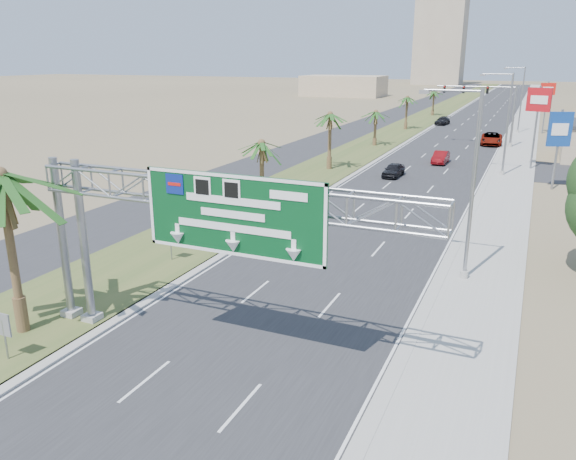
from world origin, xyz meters
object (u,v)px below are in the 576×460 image
at_px(car_far, 442,121).
at_px(signal_mast, 497,110).
at_px(pole_sign_blue, 560,132).
at_px(palm_near, 0,176).
at_px(car_left_lane, 393,170).
at_px(pole_sign_red_far, 547,93).
at_px(car_right_lane, 491,139).
at_px(car_mid_lane, 441,157).
at_px(pole_sign_red_near, 539,104).
at_px(sign_gantry, 202,207).

bearing_deg(car_far, signal_mast, -59.22).
relative_size(car_far, pole_sign_blue, 0.64).
bearing_deg(palm_near, car_left_lane, 80.13).
relative_size(palm_near, pole_sign_red_far, 1.06).
xyz_separation_m(palm_near, car_right_lane, (13.93, 65.37, -6.12)).
distance_m(palm_near, car_mid_lane, 49.84).
height_order(car_right_lane, pole_sign_red_near, pole_sign_red_near).
bearing_deg(palm_near, pole_sign_blue, 61.68).
bearing_deg(car_mid_lane, car_left_lane, -107.69).
bearing_deg(pole_sign_blue, pole_sign_red_near, 101.90).
height_order(car_right_lane, car_far, car_right_lane).
height_order(car_mid_lane, pole_sign_red_near, pole_sign_red_near).
xyz_separation_m(palm_near, signal_mast, (14.37, 63.97, -2.08)).
bearing_deg(car_left_lane, car_mid_lane, 73.98).
relative_size(car_mid_lane, pole_sign_red_far, 0.53).
distance_m(signal_mast, car_far, 25.41).
height_order(car_right_lane, pole_sign_red_far, pole_sign_red_far).
bearing_deg(pole_sign_red_far, sign_gantry, -98.65).
bearing_deg(pole_sign_blue, car_right_lane, 105.69).
distance_m(signal_mast, car_left_lane, 26.34).
bearing_deg(car_left_lane, car_right_lane, 77.09).
xyz_separation_m(car_left_lane, car_mid_lane, (3.09, 9.35, 0.01)).
height_order(car_left_lane, car_far, car_left_lane).
xyz_separation_m(car_mid_lane, car_right_lane, (4.03, 16.92, 0.13)).
bearing_deg(palm_near, signal_mast, 77.34).
bearing_deg(pole_sign_red_far, signal_mast, -108.61).
distance_m(car_left_lane, car_far, 47.79).
height_order(sign_gantry, pole_sign_blue, sign_gantry).
distance_m(pole_sign_blue, pole_sign_red_far, 42.01).
relative_size(car_left_lane, car_right_lane, 0.67).
xyz_separation_m(sign_gantry, car_far, (-4.09, 84.88, -5.40)).
bearing_deg(palm_near, car_right_lane, 77.97).
bearing_deg(car_right_lane, palm_near, -105.47).
bearing_deg(car_far, car_right_lane, -58.81).
bearing_deg(sign_gantry, car_mid_lane, 87.84).
bearing_deg(signal_mast, pole_sign_red_near, -72.19).
bearing_deg(pole_sign_red_far, pole_sign_blue, -88.64).
height_order(palm_near, pole_sign_blue, palm_near).
xyz_separation_m(sign_gantry, car_right_lane, (5.79, 63.44, -5.24)).
bearing_deg(car_mid_lane, pole_sign_red_near, 3.06).
relative_size(palm_near, car_right_lane, 1.43).
bearing_deg(sign_gantry, pole_sign_blue, 70.75).
relative_size(car_left_lane, pole_sign_red_near, 0.45).
relative_size(sign_gantry, pole_sign_red_far, 2.13).
height_order(sign_gantry, car_far, sign_gantry).
bearing_deg(signal_mast, pole_sign_red_far, 71.39).
bearing_deg(car_right_lane, signal_mast, -75.68).
relative_size(signal_mast, pole_sign_blue, 1.45).
height_order(palm_near, pole_sign_red_far, palm_near).
height_order(signal_mast, pole_sign_red_near, pole_sign_red_near).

